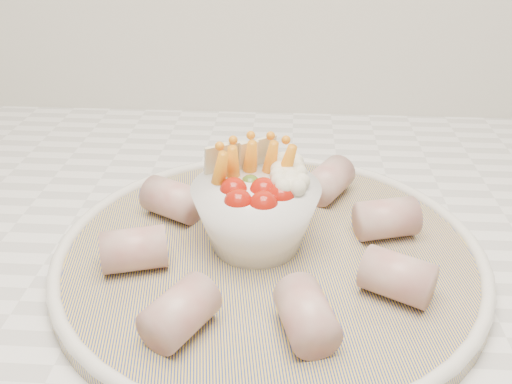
{
  "coord_description": "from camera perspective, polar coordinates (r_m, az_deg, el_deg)",
  "views": [
    {
      "loc": [
        -0.12,
        0.93,
        1.23
      ],
      "look_at": [
        -0.14,
        1.37,
        0.99
      ],
      "focal_mm": 40.0,
      "sensor_mm": 36.0,
      "label": 1
    }
  ],
  "objects": [
    {
      "name": "veggie_bowl",
      "position": [
        0.51,
        0.17,
        -1.61
      ],
      "size": [
        0.12,
        0.12,
        0.09
      ],
      "color": "white",
      "rests_on": "serving_platter"
    },
    {
      "name": "cured_meat_rolls",
      "position": [
        0.51,
        1.27,
        -4.08
      ],
      "size": [
        0.29,
        0.3,
        0.04
      ],
      "color": "#A3504A",
      "rests_on": "serving_platter"
    },
    {
      "name": "serving_platter",
      "position": [
        0.53,
        1.35,
        -6.18
      ],
      "size": [
        0.44,
        0.44,
        0.02
      ],
      "color": "navy",
      "rests_on": "kitchen_counter"
    }
  ]
}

